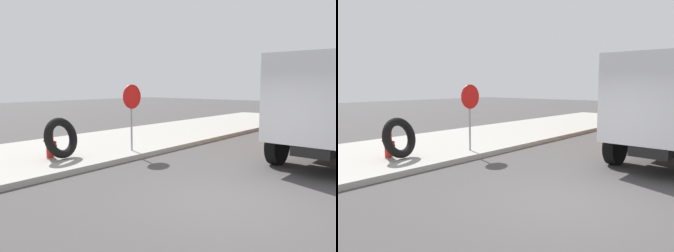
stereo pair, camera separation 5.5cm
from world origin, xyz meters
TOP-DOWN VIEW (x-y plane):
  - ground_plane at (0.00, 0.00)m, footprint 80.00×80.00m
  - sidewalk_curb at (0.00, 6.50)m, footprint 36.00×5.00m
  - fire_hydrant at (-0.42, 5.65)m, footprint 0.24×0.55m
  - loose_tire at (-0.29, 5.27)m, footprint 1.25×0.75m
  - stop_sign at (1.83, 4.60)m, footprint 0.76×0.08m

SIDE VIEW (x-z plane):
  - ground_plane at x=0.00m, z-range 0.00..0.00m
  - sidewalk_curb at x=0.00m, z-range 0.00..0.15m
  - fire_hydrant at x=-0.42m, z-range 0.18..1.11m
  - loose_tire at x=-0.29m, z-range 0.15..1.34m
  - stop_sign at x=1.83m, z-range 0.55..2.65m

